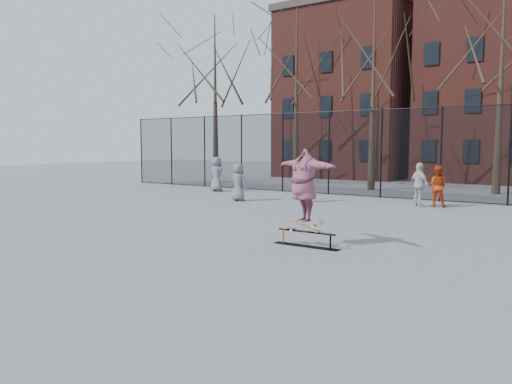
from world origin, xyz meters
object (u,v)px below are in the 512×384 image
Objects in this scene: bystander_grey at (238,182)px; skateboard at (304,228)px; skate_rail at (306,240)px; skater at (304,190)px; bystander_white at (419,185)px; bystander_extra at (217,174)px; bystander_red at (437,186)px; bystander_black at (306,183)px.

skateboard is at bearing 139.46° from bystander_grey.
skate_rail is 1.86× the size of skateboard.
skater is at bearing 0.00° from skateboard.
bystander_white reaches higher than skate_rail.
bystander_extra reaches higher than bystander_grey.
bystander_white is (-0.11, 9.19, 0.70)m from skate_rail.
bystander_grey is 8.01m from bystander_red.
skateboard is 0.57× the size of bystander_red.
bystander_extra is at bearing 32.26° from bystander_white.
bystander_white is at bearing 90.25° from skateboard.
skate_rail is 9.79m from bystander_grey.
bystander_grey reaches higher than bystander_black.
skate_rail is at bearing -0.00° from skateboard.
skate_rail is 1.07× the size of bystander_red.
skateboard is 0.52× the size of bystander_extra.
bystander_red is at bearing -156.73° from bystander_grey.
bystander_white reaches higher than bystander_red.
skateboard is 0.57× the size of bystander_grey.
bystander_black is 1.00× the size of bystander_red.
bystander_grey is at bearing 160.01° from skater.
bystander_extra is at bearing 137.71° from skate_rail.
bystander_grey is at bearing 135.91° from skateboard.
skate_rail is 1.00× the size of bystander_white.
bystander_red is at bearing -140.96° from bystander_black.
skate_rail is 1.07× the size of bystander_grey.
bystander_white is at bearing 17.21° from bystander_red.
bystander_extra is (-3.51, 2.85, 0.09)m from bystander_grey.
bystander_white is at bearing -174.91° from bystander_extra.
bystander_extra is at bearing 9.31° from bystander_black.
skater reaches higher than bystander_red.
bystander_extra reaches higher than skateboard.
skater is 9.73m from bystander_grey.
bystander_grey is (-6.98, 6.76, 0.37)m from skateboard.
skater is 9.23m from bystander_black.
bystander_red is at bearing -173.35° from bystander_extra.
bystander_grey is 2.87m from bystander_black.
bystander_black is at bearing 48.76° from bystander_white.
bystander_white is 0.96× the size of bystander_extra.
bystander_white is (6.94, 2.43, 0.05)m from bystander_grey.
bystander_black is 6.25m from bystander_extra.
skater reaches higher than bystander_extra.
bystander_white is (4.39, 1.11, 0.05)m from bystander_black.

